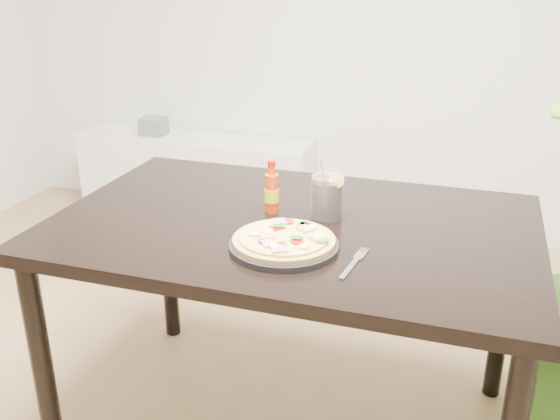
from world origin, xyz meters
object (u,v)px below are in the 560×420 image
(dining_table, at_px, (292,247))
(plate, at_px, (284,246))
(media_console, at_px, (196,178))
(fork, at_px, (355,262))
(pizza, at_px, (284,239))
(hot_sauce_bottle, at_px, (272,192))
(cola_cup, at_px, (327,198))

(dining_table, xyz_separation_m, plate, (0.03, -0.19, 0.09))
(media_console, bearing_deg, fork, -54.01)
(pizza, bearing_deg, hot_sauce_bottle, 116.03)
(hot_sauce_bottle, bearing_deg, fork, -40.43)
(plate, distance_m, cola_cup, 0.26)
(cola_cup, xyz_separation_m, fork, (0.14, -0.28, -0.06))
(hot_sauce_bottle, bearing_deg, media_console, 123.02)
(media_console, bearing_deg, hot_sauce_bottle, -56.98)
(hot_sauce_bottle, height_order, media_console, hot_sauce_bottle)
(dining_table, relative_size, fork, 7.42)
(dining_table, distance_m, media_console, 1.98)
(cola_cup, bearing_deg, fork, -62.96)
(cola_cup, distance_m, fork, 0.32)
(plate, distance_m, hot_sauce_bottle, 0.27)
(pizza, xyz_separation_m, media_console, (-1.12, 1.79, -0.53))
(media_console, bearing_deg, plate, -57.88)
(dining_table, bearing_deg, fork, -43.28)
(media_console, bearing_deg, pizza, -57.85)
(hot_sauce_bottle, distance_m, media_console, 1.93)
(fork, bearing_deg, dining_table, 144.01)
(pizza, xyz_separation_m, cola_cup, (0.05, 0.25, 0.03))
(hot_sauce_bottle, bearing_deg, dining_table, -30.92)
(fork, relative_size, media_console, 0.13)
(cola_cup, bearing_deg, media_console, 127.43)
(pizza, height_order, fork, pizza)
(pizza, relative_size, hot_sauce_bottle, 1.68)
(dining_table, xyz_separation_m, media_console, (-1.09, 1.60, -0.42))
(pizza, distance_m, cola_cup, 0.26)
(dining_table, bearing_deg, media_console, 124.25)
(hot_sauce_bottle, height_order, fork, hot_sauce_bottle)
(plate, relative_size, pizza, 1.07)
(hot_sauce_bottle, relative_size, fork, 0.86)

